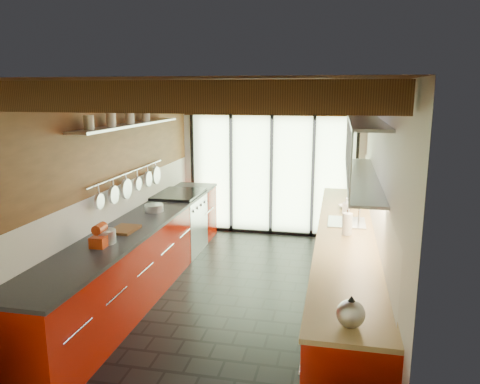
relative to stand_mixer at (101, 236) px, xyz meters
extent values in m
plane|color=black|center=(1.27, 1.01, -1.02)|extent=(5.50, 5.50, 0.00)
plane|color=silver|center=(1.27, 3.76, 0.28)|extent=(3.20, 0.00, 3.20)
plane|color=silver|center=(1.27, -1.74, 0.28)|extent=(3.20, 0.00, 3.20)
plane|color=silver|center=(-0.33, 1.01, 0.28)|extent=(0.00, 5.50, 5.50)
plane|color=silver|center=(2.87, 1.01, 0.28)|extent=(0.00, 5.50, 5.50)
plane|color=#472814|center=(1.27, 1.01, 1.58)|extent=(5.50, 5.50, 0.00)
cube|color=#593316|center=(1.27, -1.24, 1.46)|extent=(3.14, 0.14, 0.22)
cube|color=#593316|center=(1.27, -0.34, 1.46)|extent=(3.14, 0.14, 0.22)
cube|color=#593316|center=(1.27, 0.56, 1.46)|extent=(3.14, 0.14, 0.22)
cube|color=#593316|center=(1.27, 1.46, 1.46)|extent=(3.14, 0.14, 0.22)
cube|color=#593316|center=(1.27, 2.36, 1.46)|extent=(3.14, 0.14, 0.22)
cube|color=#593316|center=(1.27, 3.26, 1.46)|extent=(3.14, 0.14, 0.22)
cube|color=brown|center=(1.27, 3.72, 1.33)|extent=(3.14, 0.06, 0.50)
plane|color=brown|center=(-0.30, 1.21, 0.96)|extent=(0.00, 4.90, 4.90)
plane|color=#C6EAAD|center=(1.27, 3.75, 0.06)|extent=(2.90, 0.00, 2.90)
cube|color=black|center=(-0.18, 3.73, 0.06)|extent=(0.05, 0.04, 2.15)
cube|color=black|center=(2.72, 3.73, 0.06)|extent=(0.05, 0.04, 2.15)
cube|color=black|center=(1.27, 3.70, 0.06)|extent=(0.06, 0.05, 2.15)
cube|color=black|center=(1.27, 3.70, 1.13)|extent=(2.90, 0.05, 0.06)
cylinder|color=#B4240E|center=(1.27, 3.68, 1.33)|extent=(0.34, 0.04, 0.34)
cylinder|color=beige|center=(1.27, 3.66, 1.33)|extent=(0.28, 0.02, 0.28)
cube|color=#9C1202|center=(0.00, 1.01, -0.58)|extent=(0.65, 5.00, 0.88)
cube|color=black|center=(0.00, 1.01, -0.12)|extent=(0.68, 5.00, 0.04)
cube|color=silver|center=(0.00, 2.46, -0.58)|extent=(0.66, 0.90, 0.90)
cube|color=black|center=(0.00, 2.46, -0.09)|extent=(0.65, 0.90, 0.06)
cube|color=#9C1202|center=(2.55, 1.01, -0.58)|extent=(0.65, 5.00, 0.88)
cube|color=#A98B52|center=(2.55, 1.01, -0.12)|extent=(0.68, 5.00, 0.04)
cube|color=white|center=(2.22, 1.41, -0.58)|extent=(0.02, 0.60, 0.84)
cube|color=silver|center=(2.55, 1.41, -0.09)|extent=(0.45, 0.52, 0.02)
cylinder|color=silver|center=(2.69, 1.41, 0.08)|extent=(0.02, 0.02, 0.34)
torus|color=silver|center=(2.63, 1.41, 0.25)|extent=(0.14, 0.02, 0.14)
plane|color=silver|center=(2.53, 1.31, 0.83)|extent=(0.00, 3.00, 3.00)
cube|color=#9EA0A5|center=(2.70, 1.31, 0.50)|extent=(0.34, 3.00, 0.03)
cube|color=#9EA0A5|center=(2.70, 1.31, 1.17)|extent=(0.34, 3.00, 0.03)
cylinder|color=silver|center=(-0.27, 1.31, 0.45)|extent=(0.02, 2.20, 0.02)
cube|color=silver|center=(-0.18, 1.21, 1.08)|extent=(0.28, 2.60, 0.03)
cylinder|color=silver|center=(-0.23, 0.41, 0.27)|extent=(0.04, 0.18, 0.18)
cylinder|color=silver|center=(-0.23, 0.76, 0.27)|extent=(0.04, 0.22, 0.22)
cylinder|color=silver|center=(-0.23, 1.11, 0.27)|extent=(0.04, 0.26, 0.26)
cylinder|color=silver|center=(-0.23, 1.46, 0.27)|extent=(0.04, 0.18, 0.18)
cylinder|color=silver|center=(-0.23, 1.81, 0.27)|extent=(0.04, 0.22, 0.22)
cylinder|color=silver|center=(-0.23, 2.11, 0.27)|extent=(0.04, 0.26, 0.26)
cube|color=red|center=(0.00, -0.01, -0.04)|extent=(0.16, 0.27, 0.12)
cylinder|color=red|center=(0.00, -0.03, 0.10)|extent=(0.11, 0.18, 0.11)
cylinder|color=silver|center=(0.00, 0.04, 0.00)|extent=(0.14, 0.14, 0.12)
cylinder|color=silver|center=(0.00, 0.08, -0.02)|extent=(0.28, 0.28, 0.14)
cylinder|color=silver|center=(0.00, 1.44, -0.05)|extent=(0.32, 0.32, 0.10)
cube|color=brown|center=(0.00, 0.53, -0.08)|extent=(0.28, 0.38, 0.03)
sphere|color=silver|center=(2.54, -1.24, 0.00)|extent=(0.25, 0.25, 0.20)
cone|color=black|center=(2.54, -1.24, 0.11)|extent=(0.09, 0.09, 0.05)
cylinder|color=silver|center=(2.54, -1.13, 0.01)|extent=(0.05, 0.08, 0.04)
cylinder|color=white|center=(2.54, 0.91, 0.03)|extent=(0.13, 0.13, 0.25)
cylinder|color=silver|center=(2.54, 0.91, 0.18)|extent=(0.03, 0.03, 0.05)
imported|color=silver|center=(2.54, 1.89, 0.01)|extent=(0.10, 0.11, 0.21)
imported|color=silver|center=(2.54, 2.15, -0.07)|extent=(0.24, 0.24, 0.05)
camera|label=1|loc=(2.41, -4.31, 1.50)|focal=35.00mm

